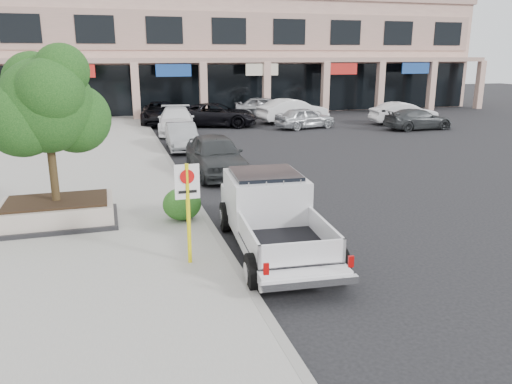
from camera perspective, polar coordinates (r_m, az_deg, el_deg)
The scene contains 19 objects.
ground at distance 12.52m, azimuth 3.77°, elevation -6.83°, with size 120.00×120.00×0.00m, color black.
sidewalk at distance 17.54m, azimuth -20.56°, elevation -0.97°, with size 8.00×52.00×0.15m, color gray.
curb at distance 17.66m, azimuth -7.71°, elevation 0.01°, with size 0.20×52.00×0.15m, color gray.
strip_mall at distance 46.38m, azimuth -1.45°, elevation 15.48°, with size 40.55×12.43×9.50m.
planter at distance 15.04m, azimuth -21.71°, elevation -2.14°, with size 3.20×2.20×0.68m.
planter_tree at distance 14.62m, azimuth -22.29°, elevation 9.13°, with size 2.90×2.55×4.00m.
no_parking_sign at distance 11.12m, azimuth -7.80°, elevation -0.92°, with size 0.55×0.09×2.30m.
hedge at distance 14.38m, azimuth -8.46°, elevation -1.37°, with size 1.10×0.99×0.94m, color #224C15.
pickup_truck at distance 12.17m, azimuth 2.16°, elevation -2.91°, with size 2.14×5.77×1.82m, color silver, non-canonical shape.
curb_car_a at distance 20.24m, azimuth -4.62°, elevation 4.25°, with size 1.93×4.80×1.63m, color #292C2E.
curb_car_b at distance 25.91m, azimuth -8.49°, elevation 6.28°, with size 1.43×4.11×1.35m, color gray.
curb_car_c at distance 31.56m, azimuth -9.10°, elevation 8.07°, with size 2.19×5.38×1.56m, color white.
curb_car_d at distance 35.94m, azimuth -10.89°, elevation 8.85°, with size 2.53×5.49×1.53m, color black.
lot_car_a at distance 33.32m, azimuth 5.63°, elevation 8.43°, with size 1.64×4.07×1.39m, color #ACAFB4.
lot_car_b at distance 36.18m, azimuth 4.26°, elevation 9.24°, with size 1.77×5.08×1.67m, color silver.
lot_car_c at distance 34.37m, azimuth 18.03°, elevation 7.91°, with size 1.86×4.57×1.33m, color #2D3032.
lot_car_d at distance 34.26m, azimuth -4.53°, elevation 8.79°, with size 2.59×5.62×1.56m, color black.
lot_car_e at distance 39.24m, azimuth 1.07°, elevation 9.71°, with size 1.89×4.69×1.60m, color #9EA0A5.
lot_car_f at distance 36.70m, azimuth 16.53°, elevation 8.62°, with size 1.60×4.59×1.51m, color silver.
Camera 1 is at (-4.06, -10.85, 4.75)m, focal length 35.00 mm.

